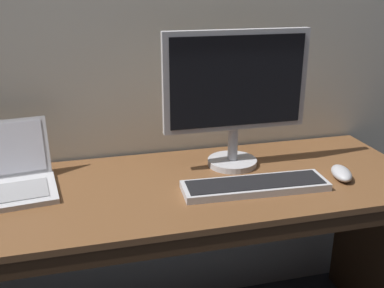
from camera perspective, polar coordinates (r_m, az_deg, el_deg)
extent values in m
cube|color=brown|center=(1.50, -4.55, -5.79)|extent=(1.84, 0.60, 0.02)
cube|color=#3D2716|center=(2.02, 22.54, -11.96)|extent=(0.03, 0.55, 0.72)
cube|color=#3D2716|center=(1.27, -2.20, -12.84)|extent=(1.76, 0.02, 0.05)
cube|color=silver|center=(1.54, -23.16, -6.00)|extent=(0.36, 0.26, 0.02)
cube|color=#959599|center=(1.53, -23.22, -5.83)|extent=(0.30, 0.18, 0.00)
cylinder|color=#B7B7BC|center=(1.66, 5.16, -2.30)|extent=(0.18, 0.18, 0.02)
cylinder|color=#B7B7BC|center=(1.64, 5.24, 0.06)|extent=(0.04, 0.04, 0.12)
cube|color=#B7B7BC|center=(1.56, 5.69, 8.04)|extent=(0.52, 0.03, 0.35)
cube|color=black|center=(1.54, 5.89, 7.91)|extent=(0.48, 0.00, 0.31)
cube|color=#BCBCC1|center=(1.48, 8.07, -5.32)|extent=(0.49, 0.15, 0.02)
cube|color=black|center=(1.48, 8.10, -4.86)|extent=(0.46, 0.13, 0.00)
ellipsoid|color=#B7B7BC|center=(1.63, 18.55, -3.55)|extent=(0.09, 0.13, 0.04)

